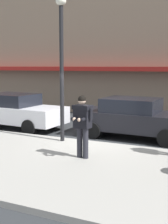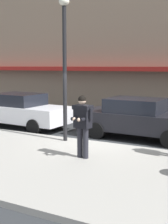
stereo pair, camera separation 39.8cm
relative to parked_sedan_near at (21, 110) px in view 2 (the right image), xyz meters
name	(u,v)px [view 2 (the right image)]	position (x,y,z in m)	size (l,w,h in m)	color
ground_plane	(100,144)	(4.38, -1.02, -0.79)	(80.00, 80.00, 0.00)	#2B2D30
sidewalk	(89,169)	(5.38, -3.87, -0.72)	(32.00, 5.30, 0.14)	#99968E
curb_paint_line	(127,147)	(5.38, -0.97, -0.79)	(28.00, 0.12, 0.01)	silver
parked_sedan_near	(21,110)	(0.00, 0.00, 0.00)	(4.59, 2.12, 1.54)	silver
parked_sedan_mid	(139,118)	(5.32, 0.42, 0.00)	(4.56, 2.05, 1.54)	black
man_texting_on_phone	(83,120)	(4.85, -3.23, 0.46)	(0.65, 0.61, 1.81)	#23232B
street_lamp_post	(65,55)	(3.32, -1.67, 2.35)	(0.36, 0.36, 4.88)	black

